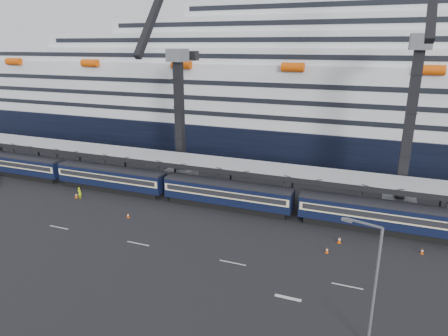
{
  "coord_description": "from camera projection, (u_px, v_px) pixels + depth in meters",
  "views": [
    {
      "loc": [
        11.08,
        -40.0,
        22.72
      ],
      "look_at": [
        -8.48,
        10.0,
        6.0
      ],
      "focal_mm": 32.0,
      "sensor_mm": 36.0,
      "label": 1
    }
  ],
  "objects": [
    {
      "name": "lane_markings",
      "position": [
        326.0,
        289.0,
        38.68
      ],
      "size": [
        111.0,
        4.27,
        0.02
      ],
      "color": "beige",
      "rests_on": "ground"
    },
    {
      "name": "canopy",
      "position": [
        289.0,
        172.0,
        57.06
      ],
      "size": [
        130.0,
        6.25,
        5.53
      ],
      "color": "gray",
      "rests_on": "ground"
    },
    {
      "name": "worker",
      "position": [
        80.0,
        193.0,
        61.1
      ],
      "size": [
        0.67,
        0.46,
        1.79
      ],
      "primitive_type": "imported",
      "rotation": [
        0.0,
        0.0,
        3.09
      ],
      "color": "#B8DA0B",
      "rests_on": "ground"
    },
    {
      "name": "ground",
      "position": [
        261.0,
        249.0,
        46.18
      ],
      "size": [
        260.0,
        260.0,
        0.0
      ],
      "primitive_type": "plane",
      "color": "black",
      "rests_on": "ground"
    },
    {
      "name": "train",
      "position": [
        249.0,
        197.0,
        56.03
      ],
      "size": [
        133.05,
        3.0,
        4.05
      ],
      "color": "black",
      "rests_on": "ground"
    },
    {
      "name": "crane_dark_mid",
      "position": [
        410.0,
        118.0,
        52.62
      ],
      "size": [
        4.5,
        18.24,
        39.64
      ],
      "color": "#484A4F",
      "rests_on": "ground"
    },
    {
      "name": "traffic_cone_d",
      "position": [
        339.0,
        240.0,
        47.55
      ],
      "size": [
        0.43,
        0.43,
        0.87
      ],
      "color": "#D64A06",
      "rests_on": "ground"
    },
    {
      "name": "traffic_cone_e",
      "position": [
        327.0,
        250.0,
        45.28
      ],
      "size": [
        0.36,
        0.36,
        0.73
      ],
      "color": "#D64A06",
      "rests_on": "ground"
    },
    {
      "name": "traffic_cone_b",
      "position": [
        76.0,
        195.0,
        61.51
      ],
      "size": [
        0.41,
        0.41,
        0.82
      ],
      "color": "#D64A06",
      "rests_on": "ground"
    },
    {
      "name": "cruise_ship",
      "position": [
        319.0,
        96.0,
        83.77
      ],
      "size": [
        214.09,
        28.84,
        34.0
      ],
      "color": "black",
      "rests_on": "ground"
    },
    {
      "name": "street_lamp",
      "position": [
        372.0,
        279.0,
        29.85
      ],
      "size": [
        3.03,
        1.1,
        10.26
      ],
      "color": "#5A5D62",
      "rests_on": "ground"
    },
    {
      "name": "traffic_cone_f",
      "position": [
        422.0,
        251.0,
        45.08
      ],
      "size": [
        0.35,
        0.35,
        0.69
      ],
      "color": "#D64A06",
      "rests_on": "ground"
    },
    {
      "name": "traffic_cone_c",
      "position": [
        128.0,
        215.0,
        54.5
      ],
      "size": [
        0.35,
        0.35,
        0.69
      ],
      "color": "#D64A06",
      "rests_on": "ground"
    },
    {
      "name": "crane_dark_near",
      "position": [
        178.0,
        112.0,
        66.12
      ],
      "size": [
        4.5,
        17.75,
        35.08
      ],
      "color": "#484A4F",
      "rests_on": "ground"
    }
  ]
}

